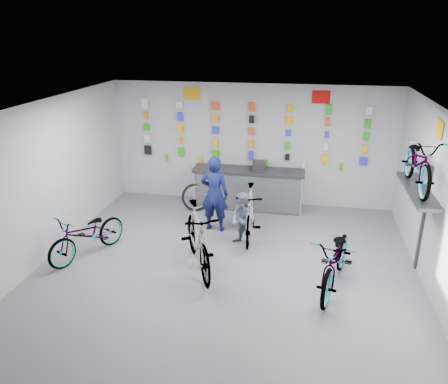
% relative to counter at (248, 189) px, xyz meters
% --- Properties ---
extents(floor, '(8.00, 8.00, 0.00)m').
position_rel_counter_xyz_m(floor, '(0.00, -3.54, -0.49)').
color(floor, '#545459').
rests_on(floor, ground).
extents(ceiling, '(8.00, 8.00, 0.00)m').
position_rel_counter_xyz_m(ceiling, '(0.00, -3.54, 2.51)').
color(ceiling, white).
rests_on(ceiling, wall_back).
extents(wall_back, '(7.00, 0.00, 7.00)m').
position_rel_counter_xyz_m(wall_back, '(0.00, 0.46, 1.01)').
color(wall_back, '#B0B0B2').
rests_on(wall_back, floor).
extents(wall_left, '(0.00, 8.00, 8.00)m').
position_rel_counter_xyz_m(wall_left, '(-3.50, -3.54, 1.01)').
color(wall_left, '#B0B0B2').
rests_on(wall_left, floor).
extents(counter, '(2.70, 0.66, 1.00)m').
position_rel_counter_xyz_m(counter, '(0.00, 0.00, 0.00)').
color(counter, black).
rests_on(counter, floor).
extents(merch_wall, '(5.58, 0.08, 1.57)m').
position_rel_counter_xyz_m(merch_wall, '(-0.14, 0.39, 1.32)').
color(merch_wall, black).
rests_on(merch_wall, wall_back).
extents(wall_bracket, '(0.39, 1.90, 2.00)m').
position_rel_counter_xyz_m(wall_bracket, '(3.33, -2.34, 0.98)').
color(wall_bracket, '#333338').
rests_on(wall_bracket, wall_right).
extents(sign_left, '(0.42, 0.02, 0.30)m').
position_rel_counter_xyz_m(sign_left, '(-1.50, 0.44, 2.23)').
color(sign_left, gold).
rests_on(sign_left, wall_back).
extents(sign_right, '(0.42, 0.02, 0.30)m').
position_rel_counter_xyz_m(sign_right, '(1.60, 0.44, 2.23)').
color(sign_right, '#B80F0B').
rests_on(sign_right, wall_back).
extents(sign_side, '(0.02, 0.40, 0.30)m').
position_rel_counter_xyz_m(sign_side, '(3.48, -2.34, 2.16)').
color(sign_side, gold).
rests_on(sign_side, wall_right).
extents(bike_left, '(1.30, 1.86, 0.93)m').
position_rel_counter_xyz_m(bike_left, '(-2.75, -3.03, -0.02)').
color(bike_left, gray).
rests_on(bike_left, floor).
extents(bike_center, '(1.38, 2.10, 1.23)m').
position_rel_counter_xyz_m(bike_center, '(-0.52, -3.09, 0.13)').
color(bike_center, gray).
rests_on(bike_center, floor).
extents(bike_right, '(1.15, 2.11, 1.05)m').
position_rel_counter_xyz_m(bike_right, '(1.95, -3.27, 0.04)').
color(bike_right, gray).
rests_on(bike_right, floor).
extents(bike_service, '(0.66, 1.88, 1.11)m').
position_rel_counter_xyz_m(bike_service, '(0.24, -1.60, 0.07)').
color(bike_service, gray).
rests_on(bike_service, floor).
extents(bike_wall, '(0.63, 1.80, 0.95)m').
position_rel_counter_xyz_m(bike_wall, '(3.25, -2.34, 1.57)').
color(bike_wall, gray).
rests_on(bike_wall, wall_bracket).
extents(clerk, '(0.65, 0.46, 1.69)m').
position_rel_counter_xyz_m(clerk, '(-0.56, -1.38, 0.36)').
color(clerk, '#0F1647').
rests_on(clerk, floor).
extents(customer, '(0.71, 0.68, 1.16)m').
position_rel_counter_xyz_m(customer, '(0.17, -2.05, 0.09)').
color(customer, slate).
rests_on(customer, floor).
extents(spare_wheel, '(0.74, 0.44, 0.68)m').
position_rel_counter_xyz_m(spare_wheel, '(-1.25, -0.37, -0.16)').
color(spare_wheel, black).
rests_on(spare_wheel, floor).
extents(register, '(0.33, 0.34, 0.22)m').
position_rel_counter_xyz_m(register, '(0.24, 0.01, 0.62)').
color(register, black).
rests_on(register, counter).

